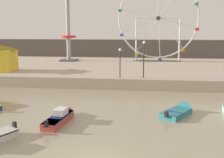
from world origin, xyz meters
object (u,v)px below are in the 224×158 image
at_px(ferris_wheel_white_frame, 158,19).
at_px(promenade_lamp_far, 144,54).
at_px(drop_tower_steel_tower, 68,25).
at_px(promenade_lamp_near, 120,58).
at_px(motorboat_faded_red, 62,116).
at_px(motorboat_teal_painted, 180,111).

height_order(ferris_wheel_white_frame, promenade_lamp_far, ferris_wheel_white_frame).
height_order(drop_tower_steel_tower, promenade_lamp_near, drop_tower_steel_tower).
relative_size(motorboat_faded_red, promenade_lamp_near, 1.43).
xyz_separation_m(ferris_wheel_white_frame, promenade_lamp_far, (-2.21, -17.59, -4.45)).
distance_m(motorboat_faded_red, promenade_lamp_near, 12.65).
height_order(motorboat_faded_red, drop_tower_steel_tower, drop_tower_steel_tower).
relative_size(promenade_lamp_near, promenade_lamp_far, 0.80).
bearing_deg(motorboat_teal_painted, drop_tower_steel_tower, 65.34).
relative_size(motorboat_faded_red, drop_tower_steel_tower, 0.30).
xyz_separation_m(drop_tower_steel_tower, promenade_lamp_far, (13.23, -16.01, -3.53)).
bearing_deg(promenade_lamp_near, ferris_wheel_white_frame, 74.63).
bearing_deg(motorboat_faded_red, promenade_lamp_near, -9.38).
bearing_deg(ferris_wheel_white_frame, drop_tower_steel_tower, -174.13).
bearing_deg(promenade_lamp_far, motorboat_faded_red, -116.07).
xyz_separation_m(motorboat_faded_red, promenade_lamp_far, (5.86, 11.97, 3.62)).
distance_m(motorboat_teal_painted, drop_tower_steel_tower, 30.83).
bearing_deg(motorboat_faded_red, promenade_lamp_far, -20.33).
distance_m(motorboat_faded_red, promenade_lamp_far, 13.81).
relative_size(drop_tower_steel_tower, promenade_lamp_far, 3.87).
bearing_deg(promenade_lamp_near, drop_tower_steel_tower, 123.21).
distance_m(promenade_lamp_near, promenade_lamp_far, 2.71).
xyz_separation_m(motorboat_faded_red, promenade_lamp_near, (3.19, 11.82, 3.15)).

